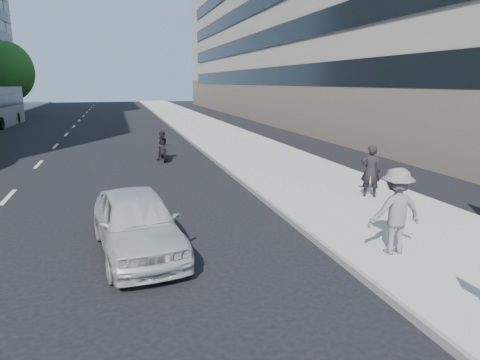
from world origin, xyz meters
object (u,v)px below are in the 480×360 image
object	(u,v)px
jogger	(396,211)
pedestrian_woman	(371,171)
white_sedan_near	(137,222)
motorcycle	(163,147)

from	to	relation	value
jogger	pedestrian_woman	xyz separation A→B (m)	(2.08, 4.17, -0.09)
jogger	white_sedan_near	size ratio (longest dim) A/B	0.45
white_sedan_near	pedestrian_woman	bearing A→B (deg)	10.50
white_sedan_near	motorcycle	bearing A→B (deg)	74.13
pedestrian_woman	jogger	bearing A→B (deg)	95.79
jogger	motorcycle	distance (m)	13.80
jogger	white_sedan_near	xyz separation A→B (m)	(-5.23, 1.86, -0.37)
pedestrian_woman	white_sedan_near	bearing A→B (deg)	49.82
jogger	white_sedan_near	bearing A→B (deg)	-17.50
white_sedan_near	motorcycle	world-z (taller)	motorcycle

